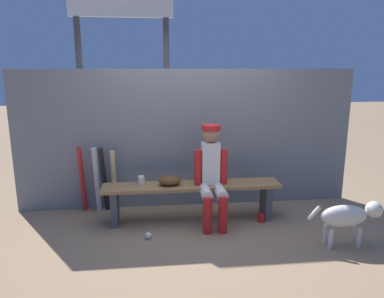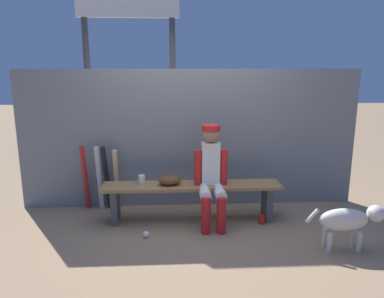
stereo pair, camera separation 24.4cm
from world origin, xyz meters
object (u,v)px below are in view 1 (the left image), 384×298
at_px(player_seated, 212,172).
at_px(baseball, 148,235).
at_px(bat_wood_natural, 114,181).
at_px(cup_on_ground, 261,218).
at_px(dugout_bench, 192,193).
at_px(scoreboard, 126,30).
at_px(bat_aluminum_black, 104,180).
at_px(baseball_glove, 170,180).
at_px(bat_aluminum_silver, 97,180).
at_px(cup_on_bench, 141,180).
at_px(bat_aluminum_red, 82,180).
at_px(dog, 349,216).

xyz_separation_m(player_seated, baseball, (-0.78, -0.34, -0.63)).
xyz_separation_m(bat_wood_natural, cup_on_ground, (1.86, -0.57, -0.37)).
xyz_separation_m(dugout_bench, cup_on_ground, (0.86, -0.15, -0.31)).
bearing_deg(scoreboard, bat_aluminum_black, -102.38).
xyz_separation_m(baseball_glove, bat_aluminum_black, (-0.85, 0.41, -0.09)).
height_order(dugout_bench, scoreboard, scoreboard).
distance_m(bat_aluminum_black, bat_aluminum_silver, 0.10).
distance_m(cup_on_ground, cup_on_bench, 1.58).
relative_size(player_seated, bat_aluminum_silver, 1.35).
height_order(bat_wood_natural, baseball, bat_wood_natural).
bearing_deg(baseball, bat_aluminum_red, 135.06).
height_order(baseball_glove, bat_aluminum_black, bat_aluminum_black).
bearing_deg(dog, baseball, 169.78).
height_order(dugout_bench, baseball_glove, baseball_glove).
bearing_deg(player_seated, cup_on_ground, -3.79).
xyz_separation_m(baseball_glove, scoreboard, (-0.57, 1.71, 1.93)).
height_order(baseball_glove, cup_on_ground, baseball_glove).
height_order(baseball_glove, baseball, baseball_glove).
bearing_deg(baseball, bat_wood_natural, 117.31).
relative_size(baseball, scoreboard, 0.02).
distance_m(baseball, dog, 2.21).
distance_m(player_seated, dog, 1.59).
distance_m(baseball, cup_on_bench, 0.71).
distance_m(dugout_bench, player_seated, 0.40).
distance_m(bat_aluminum_silver, cup_on_bench, 0.68).
bearing_deg(baseball, bat_aluminum_silver, 128.99).
xyz_separation_m(bat_aluminum_black, scoreboard, (0.28, 1.29, 2.02)).
xyz_separation_m(dugout_bench, bat_aluminum_black, (-1.13, 0.41, 0.08)).
xyz_separation_m(cup_on_ground, cup_on_bench, (-1.49, 0.21, 0.48)).
relative_size(bat_aluminum_silver, cup_on_bench, 8.23).
bearing_deg(bat_aluminum_black, bat_aluminum_red, -179.08).
xyz_separation_m(baseball, dog, (2.16, -0.39, 0.30)).
bearing_deg(bat_wood_natural, dog, -25.76).
relative_size(dugout_bench, scoreboard, 0.62).
bearing_deg(player_seated, baseball_glove, 167.64).
bearing_deg(scoreboard, baseball, -82.26).
distance_m(bat_aluminum_black, scoreboard, 2.41).
relative_size(baseball_glove, scoreboard, 0.08).
bearing_deg(bat_aluminum_red, bat_aluminum_silver, -9.79).
height_order(bat_wood_natural, bat_aluminum_silver, bat_aluminum_silver).
distance_m(bat_aluminum_silver, bat_aluminum_red, 0.19).
relative_size(bat_aluminum_silver, scoreboard, 0.25).
height_order(bat_aluminum_black, bat_aluminum_silver, bat_aluminum_silver).
xyz_separation_m(bat_wood_natural, bat_aluminum_black, (-0.13, -0.01, 0.02)).
relative_size(dugout_bench, cup_on_bench, 20.17).
distance_m(baseball, scoreboard, 3.26).
distance_m(bat_aluminum_black, dog, 3.01).
height_order(bat_aluminum_black, bat_aluminum_red, bat_aluminum_red).
relative_size(player_seated, baseball_glove, 4.38).
relative_size(baseball_glove, cup_on_bench, 2.55).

